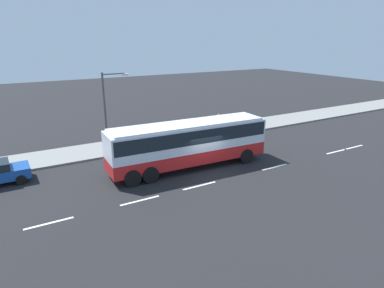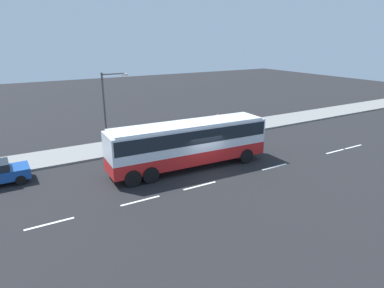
# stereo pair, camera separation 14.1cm
# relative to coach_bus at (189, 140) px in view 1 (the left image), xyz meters

# --- Properties ---
(ground_plane) EXTENTS (120.00, 120.00, 0.00)m
(ground_plane) POSITION_rel_coach_bus_xyz_m (0.69, -1.14, -2.07)
(ground_plane) COLOR black
(sidewalk_curb) EXTENTS (80.00, 4.00, 0.15)m
(sidewalk_curb) POSITION_rel_coach_bus_xyz_m (0.69, 7.01, -2.00)
(sidewalk_curb) COLOR gray
(sidewalk_curb) RESTS_ON ground_plane
(lane_centreline) EXTENTS (32.99, 0.16, 0.01)m
(lane_centreline) POSITION_rel_coach_bus_xyz_m (0.08, -3.05, -2.07)
(lane_centreline) COLOR white
(lane_centreline) RESTS_ON ground_plane
(coach_bus) EXTENTS (11.73, 3.08, 3.34)m
(coach_bus) POSITION_rel_coach_bus_xyz_m (0.00, 0.00, 0.00)
(coach_bus) COLOR red
(coach_bus) RESTS_ON ground_plane
(pedestrian_near_curb) EXTENTS (0.32, 0.32, 1.57)m
(pedestrian_near_curb) POSITION_rel_coach_bus_xyz_m (4.20, 6.11, -1.02)
(pedestrian_near_curb) COLOR brown
(pedestrian_near_curb) RESTS_ON sidewalk_curb
(pedestrian_at_crossing) EXTENTS (0.32, 0.32, 1.78)m
(pedestrian_at_crossing) POSITION_rel_coach_bus_xyz_m (7.03, 6.54, -0.89)
(pedestrian_at_crossing) COLOR black
(pedestrian_at_crossing) RESTS_ON sidewalk_curb
(street_lamp) EXTENTS (2.09, 0.24, 6.36)m
(street_lamp) POSITION_rel_coach_bus_xyz_m (-3.96, 5.79, 1.81)
(street_lamp) COLOR #47474C
(street_lamp) RESTS_ON sidewalk_curb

